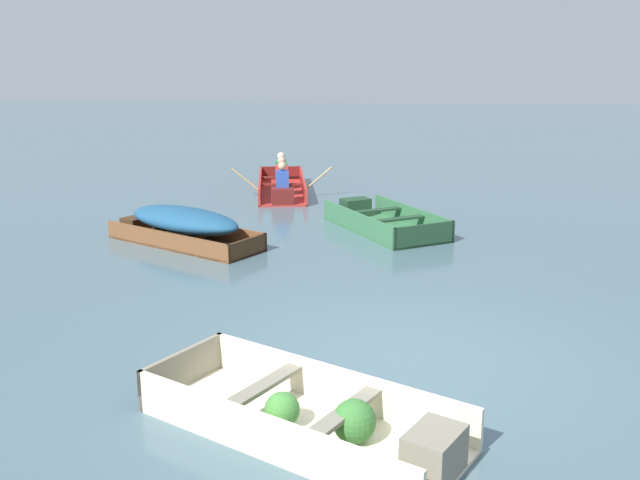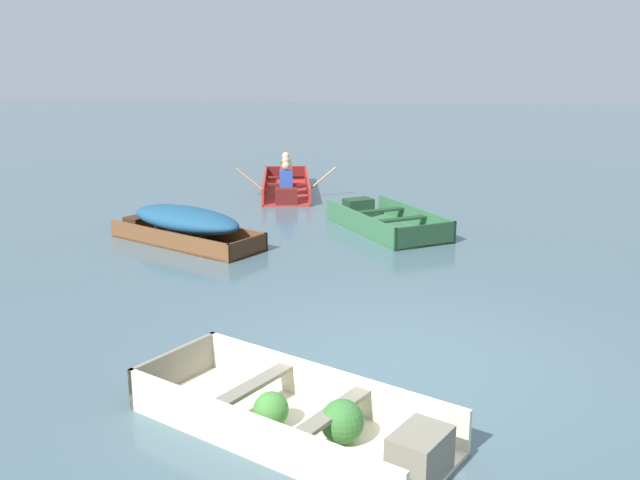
# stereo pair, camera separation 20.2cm
# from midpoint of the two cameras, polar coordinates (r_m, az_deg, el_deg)

# --- Properties ---
(ground_plane) EXTENTS (80.00, 80.00, 0.00)m
(ground_plane) POSITION_cam_midpoint_polar(r_m,az_deg,el_deg) (7.73, 5.94, -9.88)
(ground_plane) COLOR #47606B
(dinghy_cream_foreground) EXTENTS (3.08, 2.35, 0.41)m
(dinghy_cream_foreground) POSITION_cam_midpoint_polar(r_m,az_deg,el_deg) (6.31, -1.17, -14.21)
(dinghy_cream_foreground) COLOR beige
(dinghy_cream_foreground) RESTS_ON ground
(skiff_wooden_brown_mid_moored) EXTENTS (2.98, 2.23, 0.64)m
(skiff_wooden_brown_mid_moored) POSITION_cam_midpoint_polar(r_m,az_deg,el_deg) (12.49, -11.35, 1.28)
(skiff_wooden_brown_mid_moored) COLOR brown
(skiff_wooden_brown_mid_moored) RESTS_ON ground
(skiff_green_far_moored) EXTENTS (2.44, 2.88, 0.39)m
(skiff_green_far_moored) POSITION_cam_midpoint_polar(r_m,az_deg,el_deg) (13.42, 4.47, 1.49)
(skiff_green_far_moored) COLOR #387047
(skiff_green_far_moored) RESTS_ON ground
(rowboat_red_with_crew) EXTENTS (2.27, 3.36, 0.93)m
(rowboat_red_with_crew) POSITION_cam_midpoint_polar(r_m,az_deg,el_deg) (16.61, -3.43, 4.39)
(rowboat_red_with_crew) COLOR #AD2D28
(rowboat_red_with_crew) RESTS_ON ground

